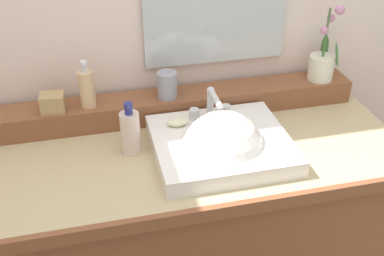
{
  "coord_description": "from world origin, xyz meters",
  "views": [
    {
      "loc": [
        -0.24,
        -1.25,
        1.72
      ],
      "look_at": [
        0.06,
        -0.01,
        0.92
      ],
      "focal_mm": 44.66,
      "sensor_mm": 36.0,
      "label": 1
    }
  ],
  "objects_px": {
    "lotion_bottle": "(130,132)",
    "trinket_box": "(53,103)",
    "tumbler_cup": "(167,85)",
    "potted_plant": "(323,61)",
    "soap_dispenser": "(87,88)",
    "sink_basin": "(222,149)",
    "soap_bar": "(178,122)"
  },
  "relations": [
    {
      "from": "lotion_bottle",
      "to": "trinket_box",
      "type": "bearing_deg",
      "value": 143.45
    },
    {
      "from": "tumbler_cup",
      "to": "potted_plant",
      "type": "bearing_deg",
      "value": 0.65
    },
    {
      "from": "soap_dispenser",
      "to": "trinket_box",
      "type": "bearing_deg",
      "value": -176.09
    },
    {
      "from": "soap_dispenser",
      "to": "tumbler_cup",
      "type": "relative_size",
      "value": 1.75
    },
    {
      "from": "soap_dispenser",
      "to": "tumbler_cup",
      "type": "xyz_separation_m",
      "value": [
        0.27,
        -0.0,
        -0.02
      ]
    },
    {
      "from": "tumbler_cup",
      "to": "lotion_bottle",
      "type": "height_order",
      "value": "same"
    },
    {
      "from": "sink_basin",
      "to": "trinket_box",
      "type": "height_order",
      "value": "sink_basin"
    },
    {
      "from": "potted_plant",
      "to": "sink_basin",
      "type": "bearing_deg",
      "value": -149.79
    },
    {
      "from": "sink_basin",
      "to": "soap_dispenser",
      "type": "bearing_deg",
      "value": 146.33
    },
    {
      "from": "soap_bar",
      "to": "soap_dispenser",
      "type": "height_order",
      "value": "soap_dispenser"
    },
    {
      "from": "soap_bar",
      "to": "soap_dispenser",
      "type": "relative_size",
      "value": 0.42
    },
    {
      "from": "soap_dispenser",
      "to": "lotion_bottle",
      "type": "xyz_separation_m",
      "value": [
        0.12,
        -0.18,
        -0.08
      ]
    },
    {
      "from": "potted_plant",
      "to": "lotion_bottle",
      "type": "bearing_deg",
      "value": -165.88
    },
    {
      "from": "soap_dispenser",
      "to": "tumbler_cup",
      "type": "bearing_deg",
      "value": -0.09
    },
    {
      "from": "potted_plant",
      "to": "lotion_bottle",
      "type": "height_order",
      "value": "potted_plant"
    },
    {
      "from": "potted_plant",
      "to": "trinket_box",
      "type": "bearing_deg",
      "value": -179.17
    },
    {
      "from": "soap_dispenser",
      "to": "potted_plant",
      "type": "bearing_deg",
      "value": 0.41
    },
    {
      "from": "sink_basin",
      "to": "lotion_bottle",
      "type": "xyz_separation_m",
      "value": [
        -0.28,
        0.08,
        0.06
      ]
    },
    {
      "from": "soap_bar",
      "to": "soap_dispenser",
      "type": "distance_m",
      "value": 0.33
    },
    {
      "from": "sink_basin",
      "to": "tumbler_cup",
      "type": "bearing_deg",
      "value": 115.15
    },
    {
      "from": "tumbler_cup",
      "to": "trinket_box",
      "type": "distance_m",
      "value": 0.39
    },
    {
      "from": "soap_bar",
      "to": "potted_plant",
      "type": "bearing_deg",
      "value": 14.69
    },
    {
      "from": "sink_basin",
      "to": "lotion_bottle",
      "type": "distance_m",
      "value": 0.3
    },
    {
      "from": "potted_plant",
      "to": "trinket_box",
      "type": "height_order",
      "value": "potted_plant"
    },
    {
      "from": "sink_basin",
      "to": "soap_dispenser",
      "type": "distance_m",
      "value": 0.49
    },
    {
      "from": "soap_bar",
      "to": "lotion_bottle",
      "type": "height_order",
      "value": "lotion_bottle"
    },
    {
      "from": "tumbler_cup",
      "to": "trinket_box",
      "type": "height_order",
      "value": "tumbler_cup"
    },
    {
      "from": "soap_dispenser",
      "to": "tumbler_cup",
      "type": "height_order",
      "value": "soap_dispenser"
    },
    {
      "from": "tumbler_cup",
      "to": "lotion_bottle",
      "type": "xyz_separation_m",
      "value": [
        -0.15,
        -0.18,
        -0.06
      ]
    },
    {
      "from": "sink_basin",
      "to": "soap_dispenser",
      "type": "xyz_separation_m",
      "value": [
        -0.4,
        0.26,
        0.13
      ]
    },
    {
      "from": "sink_basin",
      "to": "tumbler_cup",
      "type": "height_order",
      "value": "tumbler_cup"
    },
    {
      "from": "soap_bar",
      "to": "potted_plant",
      "type": "relative_size",
      "value": 0.24
    }
  ]
}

